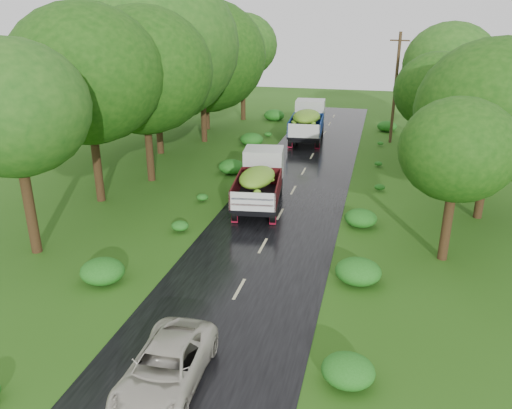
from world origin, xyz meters
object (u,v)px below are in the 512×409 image
(truck_far, at_px, (308,120))
(car, at_px, (166,368))
(truck_near, at_px, (260,178))
(utility_pole, at_px, (395,87))

(truck_far, bearing_deg, car, -92.53)
(truck_near, relative_size, truck_far, 0.92)
(car, distance_m, utility_pole, 32.43)
(truck_near, xyz_separation_m, utility_pole, (7.13, 16.62, 2.97))
(truck_near, distance_m, utility_pole, 18.32)
(truck_far, height_order, utility_pole, utility_pole)
(car, relative_size, utility_pole, 0.51)
(truck_near, height_order, car, truck_near)
(truck_near, bearing_deg, utility_pole, 59.40)
(truck_far, bearing_deg, utility_pole, 2.43)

